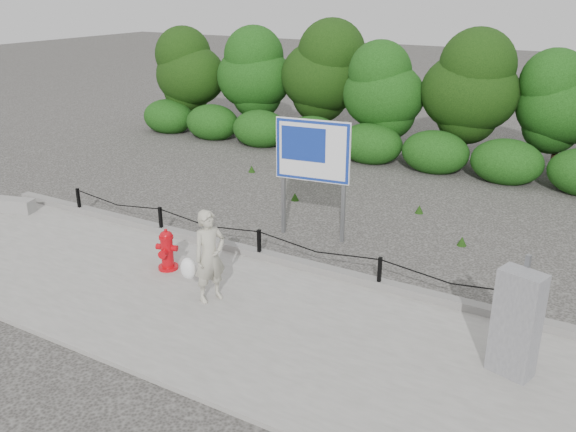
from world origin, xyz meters
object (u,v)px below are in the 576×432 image
(pedestrian, at_px, (208,257))
(advertising_sign, at_px, (312,156))
(utility_cabinet, at_px, (516,323))
(fire_hydrant, at_px, (167,250))
(concrete_block, at_px, (14,205))

(pedestrian, relative_size, advertising_sign, 0.62)
(utility_cabinet, bearing_deg, fire_hydrant, -165.05)
(pedestrian, height_order, concrete_block, pedestrian)
(concrete_block, height_order, utility_cabinet, utility_cabinet)
(fire_hydrant, distance_m, pedestrian, 1.55)
(concrete_block, bearing_deg, advertising_sign, 19.01)
(utility_cabinet, distance_m, advertising_sign, 5.66)
(pedestrian, relative_size, utility_cabinet, 0.95)
(pedestrian, height_order, utility_cabinet, utility_cabinet)
(concrete_block, relative_size, utility_cabinet, 0.57)
(concrete_block, xyz_separation_m, advertising_sign, (6.69, 2.31, 1.57))
(concrete_block, height_order, advertising_sign, advertising_sign)
(fire_hydrant, bearing_deg, advertising_sign, 46.51)
(fire_hydrant, relative_size, utility_cabinet, 0.47)
(fire_hydrant, distance_m, concrete_block, 5.21)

